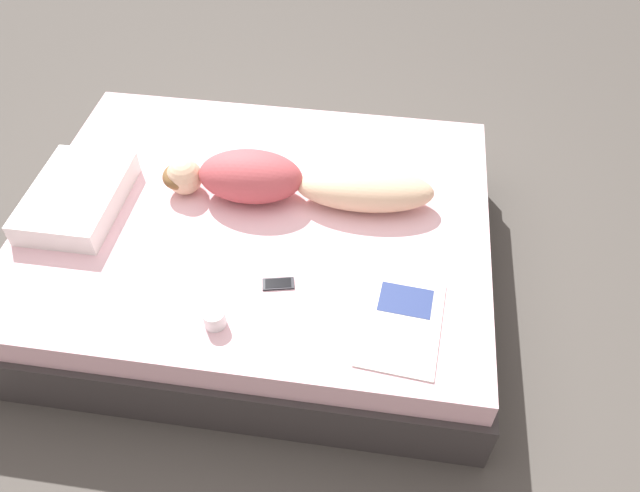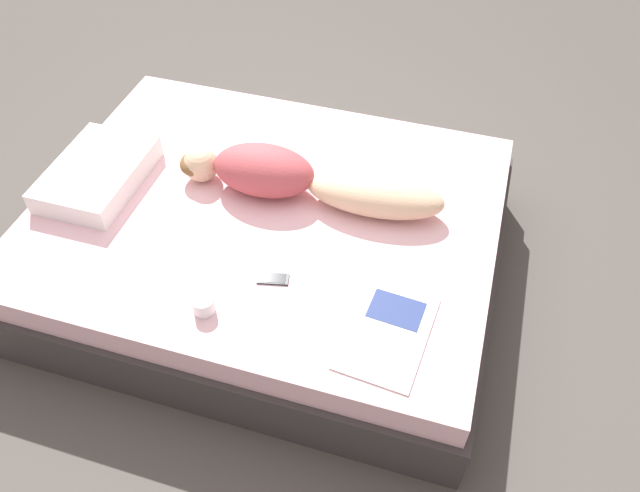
# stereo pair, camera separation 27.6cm
# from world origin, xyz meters

# --- Properties ---
(ground_plane) EXTENTS (12.00, 12.00, 0.00)m
(ground_plane) POSITION_xyz_m (0.00, 0.00, 0.00)
(ground_plane) COLOR #4C4742
(bed) EXTENTS (1.81, 2.26, 0.44)m
(bed) POSITION_xyz_m (0.00, 0.00, 0.22)
(bed) COLOR #383333
(bed) RESTS_ON ground_plane
(person) EXTENTS (0.32, 1.32, 0.24)m
(person) POSITION_xyz_m (0.13, -0.15, 0.55)
(person) COLOR #DBB28E
(person) RESTS_ON bed
(open_magazine) EXTENTS (0.51, 0.36, 0.01)m
(open_magazine) POSITION_xyz_m (-0.54, -0.72, 0.45)
(open_magazine) COLOR silver
(open_magazine) RESTS_ON bed
(coffee_mug) EXTENTS (0.12, 0.09, 0.08)m
(coffee_mug) POSITION_xyz_m (-0.65, 0.03, 0.48)
(coffee_mug) COLOR white
(coffee_mug) RESTS_ON bed
(cell_phone) EXTENTS (0.09, 0.15, 0.01)m
(cell_phone) POSITION_xyz_m (-0.41, -0.19, 0.45)
(cell_phone) COLOR black
(cell_phone) RESTS_ON bed
(pillow) EXTENTS (0.60, 0.41, 0.12)m
(pillow) POSITION_xyz_m (-0.07, 0.85, 0.50)
(pillow) COLOR white
(pillow) RESTS_ON bed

